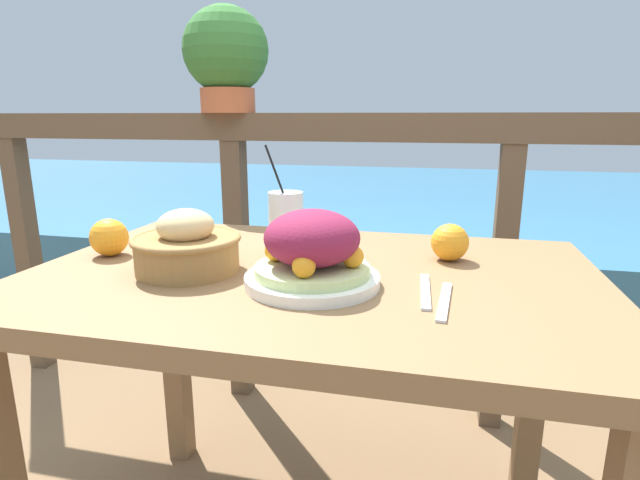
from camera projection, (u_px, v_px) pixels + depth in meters
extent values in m
cube|color=olive|center=(312.00, 280.00, 1.00)|extent=(1.12, 0.74, 0.04)
cube|color=olive|center=(175.00, 353.00, 1.49)|extent=(0.06, 0.06, 0.70)
cube|color=olive|center=(532.00, 394.00, 1.27)|extent=(0.06, 0.06, 0.70)
cube|color=brown|center=(365.00, 127.00, 1.60)|extent=(2.80, 0.08, 0.09)
cube|color=brown|center=(29.00, 257.00, 2.02)|extent=(0.07, 0.07, 0.95)
cube|color=brown|center=(238.00, 273.00, 1.82)|extent=(0.07, 0.07, 0.95)
cube|color=brown|center=(500.00, 292.00, 1.62)|extent=(0.07, 0.07, 0.95)
cube|color=teal|center=(406.00, 217.00, 4.15)|extent=(12.00, 4.00, 0.43)
cylinder|color=white|center=(312.00, 280.00, 0.91)|extent=(0.25, 0.25, 0.02)
cylinder|color=#C6DB8E|center=(312.00, 270.00, 0.90)|extent=(0.21, 0.21, 0.02)
ellipsoid|color=maroon|center=(312.00, 238.00, 0.89)|extent=(0.17, 0.17, 0.10)
sphere|color=orange|center=(353.00, 257.00, 0.88)|extent=(0.04, 0.04, 0.04)
sphere|color=orange|center=(323.00, 245.00, 0.96)|extent=(0.04, 0.04, 0.04)
sphere|color=orange|center=(275.00, 251.00, 0.92)|extent=(0.04, 0.04, 0.04)
sphere|color=orange|center=(304.00, 266.00, 0.82)|extent=(0.04, 0.04, 0.04)
cylinder|color=silver|center=(286.00, 222.00, 1.11)|extent=(0.08, 0.08, 0.14)
cylinder|color=black|center=(283.00, 193.00, 1.09)|extent=(0.09, 0.02, 0.21)
cylinder|color=olive|center=(187.00, 254.00, 0.98)|extent=(0.20, 0.20, 0.07)
torus|color=olive|center=(186.00, 239.00, 0.98)|extent=(0.21, 0.21, 0.01)
ellipsoid|color=#DBB77A|center=(185.00, 226.00, 0.97)|extent=(0.11, 0.11, 0.07)
cylinder|color=#B75B38|center=(228.00, 101.00, 1.68)|extent=(0.18, 0.18, 0.08)
sphere|color=#336B2D|center=(226.00, 50.00, 1.64)|extent=(0.28, 0.28, 0.28)
cube|color=silver|center=(425.00, 291.00, 0.87)|extent=(0.02, 0.18, 0.00)
cube|color=silver|center=(444.00, 301.00, 0.82)|extent=(0.03, 0.18, 0.00)
sphere|color=orange|center=(109.00, 237.00, 1.09)|extent=(0.08, 0.08, 0.08)
sphere|color=orange|center=(450.00, 242.00, 1.06)|extent=(0.08, 0.08, 0.08)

